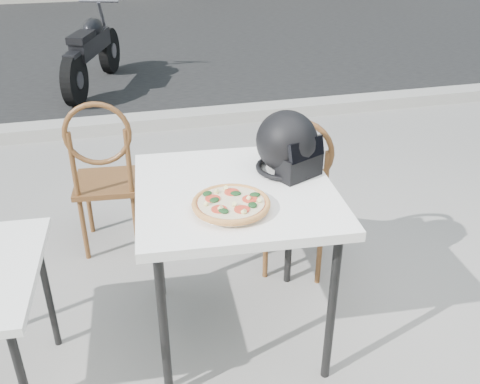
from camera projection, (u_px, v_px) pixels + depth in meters
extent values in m
plane|color=gray|center=(323.00, 324.00, 2.78)|extent=(80.00, 80.00, 0.00)
cube|color=black|center=(160.00, 36.00, 8.74)|extent=(30.00, 8.00, 0.00)
cube|color=#A9A69E|center=(209.00, 116.00, 5.30)|extent=(30.00, 0.25, 0.12)
cube|color=white|center=(235.00, 193.00, 2.35)|extent=(0.93, 0.93, 0.04)
cylinder|color=black|center=(164.00, 329.00, 2.18)|extent=(0.04, 0.04, 0.78)
cylinder|color=black|center=(332.00, 310.00, 2.29)|extent=(0.04, 0.04, 0.78)
cylinder|color=black|center=(158.00, 235.00, 2.80)|extent=(0.04, 0.04, 0.78)
cylinder|color=black|center=(290.00, 223.00, 2.91)|extent=(0.04, 0.04, 0.78)
cylinder|color=white|center=(231.00, 209.00, 2.17)|extent=(0.31, 0.31, 0.01)
torus|color=white|center=(231.00, 208.00, 2.17)|extent=(0.32, 0.32, 0.01)
cylinder|color=#CE8D4B|center=(231.00, 205.00, 2.16)|extent=(0.37, 0.37, 0.01)
torus|color=#CE8D4B|center=(231.00, 203.00, 2.16)|extent=(0.38, 0.38, 0.02)
cylinder|color=#AB1A13|center=(231.00, 203.00, 2.16)|extent=(0.33, 0.33, 0.00)
cylinder|color=beige|center=(231.00, 202.00, 2.16)|extent=(0.32, 0.32, 0.00)
cylinder|color=red|center=(250.00, 199.00, 2.17)|extent=(0.07, 0.07, 0.00)
cylinder|color=red|center=(232.00, 192.00, 2.23)|extent=(0.07, 0.07, 0.00)
cylinder|color=red|center=(213.00, 199.00, 2.18)|extent=(0.07, 0.07, 0.00)
cylinder|color=red|center=(219.00, 209.00, 2.10)|extent=(0.07, 0.07, 0.00)
cylinder|color=red|center=(242.00, 209.00, 2.10)|extent=(0.07, 0.07, 0.00)
ellipsoid|color=#153A18|center=(236.00, 193.00, 2.21)|extent=(0.05, 0.04, 0.01)
ellipsoid|color=#153A18|center=(214.00, 200.00, 2.16)|extent=(0.06, 0.06, 0.01)
ellipsoid|color=#153A18|center=(253.00, 205.00, 2.13)|extent=(0.04, 0.05, 0.01)
ellipsoid|color=#153A18|center=(224.00, 211.00, 2.09)|extent=(0.06, 0.06, 0.01)
ellipsoid|color=#153A18|center=(255.00, 195.00, 2.20)|extent=(0.05, 0.04, 0.01)
ellipsoid|color=#153A18|center=(207.00, 194.00, 2.21)|extent=(0.06, 0.06, 0.01)
cylinder|color=#F9F898|center=(234.00, 204.00, 2.13)|extent=(0.02, 0.03, 0.02)
cylinder|color=#F9F898|center=(217.00, 191.00, 2.22)|extent=(0.03, 0.03, 0.02)
cylinder|color=#F9F898|center=(249.00, 198.00, 2.17)|extent=(0.03, 0.03, 0.02)
cylinder|color=#F9F898|center=(226.00, 188.00, 2.25)|extent=(0.02, 0.03, 0.02)
cylinder|color=#F9F898|center=(244.00, 212.00, 2.07)|extent=(0.03, 0.03, 0.02)
cylinder|color=#F9F898|center=(206.00, 204.00, 2.13)|extent=(0.03, 0.03, 0.02)
cylinder|color=#F9F898|center=(259.00, 201.00, 2.15)|extent=(0.02, 0.03, 0.02)
cylinder|color=#F9F898|center=(221.00, 208.00, 2.10)|extent=(0.03, 0.03, 0.02)
ellipsoid|color=black|center=(287.00, 142.00, 2.43)|extent=(0.37, 0.38, 0.29)
cube|color=black|center=(299.00, 165.00, 2.41)|extent=(0.23, 0.18, 0.11)
torus|color=black|center=(286.00, 167.00, 2.49)|extent=(0.37, 0.37, 0.02)
cube|color=black|center=(306.00, 149.00, 2.34)|extent=(0.19, 0.11, 0.09)
cube|color=brown|center=(297.00, 202.00, 3.03)|extent=(0.50, 0.50, 0.03)
cylinder|color=brown|center=(322.00, 224.00, 3.25)|extent=(0.04, 0.04, 0.42)
cylinder|color=brown|center=(273.00, 219.00, 3.29)|extent=(0.04, 0.04, 0.42)
cylinder|color=brown|center=(320.00, 252.00, 2.98)|extent=(0.04, 0.04, 0.42)
cylinder|color=brown|center=(266.00, 246.00, 3.03)|extent=(0.04, 0.04, 0.42)
cylinder|color=brown|center=(325.00, 187.00, 2.78)|extent=(0.04, 0.04, 0.40)
cylinder|color=brown|center=(267.00, 182.00, 2.82)|extent=(0.04, 0.04, 0.40)
torus|color=brown|center=(298.00, 153.00, 2.71)|extent=(0.35, 0.18, 0.37)
cylinder|color=black|center=(47.00, 292.00, 2.50)|extent=(0.03, 0.03, 0.65)
cube|color=brown|center=(107.00, 183.00, 3.24)|extent=(0.42, 0.42, 0.03)
cylinder|color=brown|center=(137.00, 200.00, 3.50)|extent=(0.03, 0.03, 0.42)
cylinder|color=brown|center=(89.00, 204.00, 3.46)|extent=(0.03, 0.03, 0.42)
cylinder|color=brown|center=(136.00, 225.00, 3.23)|extent=(0.03, 0.03, 0.42)
cylinder|color=brown|center=(84.00, 229.00, 3.19)|extent=(0.03, 0.03, 0.42)
cylinder|color=brown|center=(129.00, 162.00, 3.02)|extent=(0.03, 0.03, 0.40)
cylinder|color=brown|center=(73.00, 166.00, 2.98)|extent=(0.03, 0.03, 0.40)
torus|color=brown|center=(97.00, 134.00, 2.92)|extent=(0.38, 0.07, 0.37)
cylinder|color=black|center=(109.00, 51.00, 6.77)|extent=(0.28, 0.56, 0.55)
cylinder|color=slate|center=(109.00, 51.00, 6.77)|extent=(0.18, 0.22, 0.18)
cylinder|color=black|center=(75.00, 80.00, 5.64)|extent=(0.28, 0.56, 0.55)
cylinder|color=slate|center=(75.00, 80.00, 5.64)|extent=(0.18, 0.22, 0.18)
cube|color=black|center=(91.00, 44.00, 6.10)|extent=(0.46, 0.97, 0.20)
ellipsoid|color=black|center=(93.00, 27.00, 6.15)|extent=(0.32, 0.43, 0.21)
cube|color=black|center=(81.00, 37.00, 5.79)|extent=(0.32, 0.50, 0.07)
cylinder|color=slate|center=(105.00, 28.00, 6.57)|extent=(0.13, 0.29, 0.66)
cylinder|color=slate|center=(99.00, 1.00, 6.31)|extent=(0.46, 0.18, 0.03)
cube|color=black|center=(72.00, 55.00, 5.54)|extent=(0.19, 0.23, 0.05)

